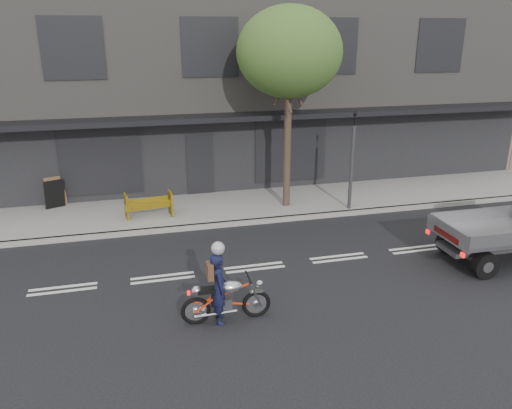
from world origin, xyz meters
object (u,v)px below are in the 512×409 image
(rider, at_px, (219,288))
(construction_barrier, at_px, (149,207))
(motorcycle, at_px, (226,299))
(traffic_light_pole, at_px, (352,166))
(street_tree, at_px, (289,53))
(sandwich_board, at_px, (54,194))

(rider, relative_size, construction_barrier, 1.05)
(rider, distance_m, construction_barrier, 6.40)
(motorcycle, bearing_deg, traffic_light_pole, 47.64)
(street_tree, xyz_separation_m, motorcycle, (-3.40, -6.50, -4.76))
(traffic_light_pole, height_order, motorcycle, traffic_light_pole)
(rider, distance_m, sandwich_board, 9.16)
(rider, bearing_deg, construction_barrier, 11.84)
(street_tree, relative_size, rider, 4.26)
(street_tree, distance_m, rider, 8.66)
(rider, bearing_deg, traffic_light_pole, -43.15)
(street_tree, xyz_separation_m, construction_barrier, (-4.71, -0.21, -4.70))
(street_tree, xyz_separation_m, sandwich_board, (-7.79, 1.62, -4.61))
(street_tree, height_order, motorcycle, street_tree)
(street_tree, height_order, sandwich_board, street_tree)
(traffic_light_pole, distance_m, rider, 7.97)
(traffic_light_pole, distance_m, sandwich_board, 10.15)
(traffic_light_pole, height_order, rider, traffic_light_pole)
(motorcycle, bearing_deg, rider, -178.66)
(construction_barrier, bearing_deg, traffic_light_pole, -5.41)
(motorcycle, distance_m, rider, 0.31)
(motorcycle, distance_m, construction_barrier, 6.42)
(sandwich_board, bearing_deg, street_tree, -34.57)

